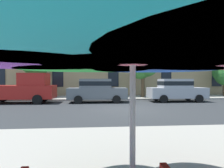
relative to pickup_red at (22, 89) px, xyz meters
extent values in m
plane|color=#2D3033|center=(7.21, -3.70, -1.03)|extent=(120.00, 120.00, 0.00)
cube|color=#9E998E|center=(7.21, 3.10, -0.97)|extent=(56.00, 3.60, 0.12)
cube|color=tan|center=(7.21, 11.30, 8.57)|extent=(39.64, 12.00, 19.20)
cube|color=#6B6056|center=(7.21, 5.26, 2.17)|extent=(38.85, 0.08, 0.36)
cube|color=#6B6056|center=(7.21, 5.26, 5.37)|extent=(38.85, 0.08, 0.36)
cube|color=#6B6056|center=(7.21, 5.26, 8.57)|extent=(38.85, 0.08, 0.36)
cube|color=black|center=(12.87, 5.27, 8.97)|extent=(1.10, 0.06, 18.00)
cube|color=black|center=(18.53, 5.27, 8.97)|extent=(1.10, 0.06, 18.00)
cube|color=#B21E19|center=(-0.24, 0.00, -0.21)|extent=(5.10, 1.90, 0.96)
cube|color=#B21E19|center=(0.86, 0.00, 0.72)|extent=(1.90, 1.75, 0.90)
cylinder|color=black|center=(-1.82, 0.95, -0.69)|extent=(0.68, 0.22, 0.68)
cylinder|color=black|center=(1.34, -0.95, -0.69)|extent=(0.68, 0.22, 0.68)
cylinder|color=black|center=(1.34, 0.95, -0.69)|extent=(0.68, 0.22, 0.68)
cube|color=slate|center=(5.49, 0.00, -0.33)|extent=(4.40, 1.76, 0.80)
cube|color=slate|center=(5.34, 0.00, 0.41)|extent=(2.30, 1.55, 0.68)
cube|color=black|center=(5.34, 0.00, 0.41)|extent=(2.32, 1.57, 0.32)
cylinder|color=black|center=(6.86, 0.88, -0.73)|extent=(0.60, 0.22, 0.60)
cylinder|color=black|center=(6.86, -0.88, -0.73)|extent=(0.60, 0.22, 0.60)
cylinder|color=black|center=(4.13, 0.88, -0.73)|extent=(0.60, 0.22, 0.60)
cylinder|color=black|center=(4.13, -0.88, -0.73)|extent=(0.60, 0.22, 0.60)
cube|color=#A8AAB2|center=(11.71, 0.00, -0.33)|extent=(4.40, 1.76, 0.80)
cube|color=#A8AAB2|center=(11.56, 0.00, 0.41)|extent=(2.30, 1.55, 0.68)
cube|color=black|center=(11.56, 0.00, 0.41)|extent=(2.32, 1.57, 0.32)
cylinder|color=black|center=(13.08, 0.88, -0.73)|extent=(0.60, 0.22, 0.60)
cylinder|color=black|center=(13.08, -0.88, -0.73)|extent=(0.60, 0.22, 0.60)
cylinder|color=black|center=(10.35, 0.88, -0.73)|extent=(0.60, 0.22, 0.60)
cylinder|color=black|center=(10.35, -0.88, -0.73)|extent=(0.60, 0.22, 0.60)
cylinder|color=brown|center=(-0.36, 3.30, 0.12)|extent=(0.29, 0.29, 2.29)
sphere|color=#2D702D|center=(-0.37, 3.01, 2.31)|extent=(2.04, 2.04, 2.04)
sphere|color=#2D702D|center=(-0.09, 3.59, 2.06)|extent=(2.30, 2.30, 2.30)
cylinder|color=brown|center=(9.75, 2.99, 0.09)|extent=(0.35, 0.35, 2.24)
sphere|color=#387F33|center=(9.52, 3.00, 1.74)|extent=(2.00, 2.00, 2.00)
sphere|color=#387F33|center=(10.03, 2.76, 2.08)|extent=(2.25, 2.25, 2.25)
sphere|color=#387F33|center=(9.72, 2.89, 2.20)|extent=(1.94, 1.94, 1.94)
sphere|color=#387F33|center=(9.77, 3.06, 2.25)|extent=(1.91, 1.91, 1.91)
cylinder|color=#4C3823|center=(18.02, 3.32, -0.17)|extent=(0.27, 0.27, 1.72)
sphere|color=#2D702D|center=(18.02, 3.60, 1.46)|extent=(1.93, 1.93, 1.93)
cylinder|color=silver|center=(5.72, -12.70, 0.17)|extent=(0.06, 0.06, 2.40)
cone|color=blue|center=(6.25, -11.77, 1.10)|extent=(1.88, 1.88, 0.54)
cone|color=green|center=(5.18, -11.77, 1.10)|extent=(1.88, 1.88, 0.54)
cone|color=#662D9E|center=(4.64, -12.70, 1.10)|extent=(1.88, 1.88, 0.54)
cone|color=#E5668C|center=(5.72, -12.70, 1.14)|extent=(1.80, 1.80, 0.62)
camera|label=1|loc=(5.35, -14.59, 0.67)|focal=30.82mm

